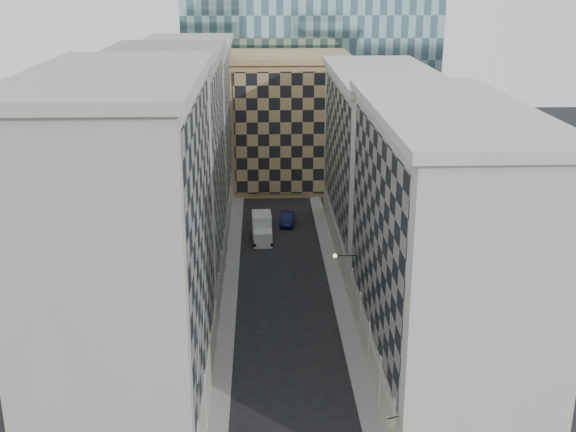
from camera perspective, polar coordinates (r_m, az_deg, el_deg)
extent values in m
cube|color=gray|center=(70.03, -4.63, -6.10)|extent=(1.50, 100.00, 0.15)
cube|color=gray|center=(70.34, 4.00, -5.97)|extent=(1.50, 100.00, 0.15)
cube|color=#A7A096|center=(48.81, -12.60, -3.22)|extent=(10.00, 22.00, 23.00)
cube|color=gray|center=(47.62, -6.94, -1.51)|extent=(0.25, 19.36, 18.00)
cube|color=#A7A096|center=(52.62, -6.54, -13.25)|extent=(0.45, 21.12, 3.20)
cube|color=#A7A096|center=(45.85, -13.65, 10.68)|extent=(10.80, 22.80, 0.70)
cylinder|color=#A7A096|center=(50.00, -6.97, -14.33)|extent=(0.90, 0.90, 4.40)
cylinder|color=#A7A096|center=(54.69, -6.52, -11.20)|extent=(0.90, 0.90, 4.40)
cylinder|color=#A7A096|center=(59.51, -6.15, -8.57)|extent=(0.90, 0.90, 4.40)
cube|color=gray|center=(69.61, -9.50, 3.13)|extent=(10.00, 22.00, 22.00)
cube|color=gray|center=(68.77, -5.52, 4.40)|extent=(0.25, 19.36, 17.00)
cube|color=gray|center=(72.21, -5.32, -4.01)|extent=(0.45, 21.12, 3.20)
cube|color=gray|center=(67.53, -10.02, 12.45)|extent=(10.80, 22.80, 0.70)
cylinder|color=gray|center=(64.44, -5.84, -6.34)|extent=(0.90, 0.90, 4.40)
cylinder|color=gray|center=(69.46, -5.57, -4.43)|extent=(0.90, 0.90, 4.40)
cylinder|color=gray|center=(74.54, -5.35, -2.78)|extent=(0.90, 0.90, 4.40)
cylinder|color=gray|center=(79.69, -5.15, -1.34)|extent=(0.90, 0.90, 4.40)
cube|color=#A7A096|center=(90.98, -7.83, 6.52)|extent=(10.00, 22.00, 21.00)
cube|color=gray|center=(90.33, -4.77, 7.52)|extent=(0.25, 19.36, 16.00)
cube|color=#A7A096|center=(92.89, -4.65, 1.21)|extent=(0.45, 21.12, 3.20)
cube|color=#A7A096|center=(89.38, -8.15, 13.34)|extent=(10.80, 22.80, 0.70)
cylinder|color=#A7A096|center=(84.87, -4.97, -0.07)|extent=(0.90, 0.90, 4.40)
cylinder|color=#A7A096|center=(90.09, -4.82, 1.05)|extent=(0.90, 0.90, 4.40)
cylinder|color=#A7A096|center=(95.35, -4.68, 2.04)|extent=(0.90, 0.90, 4.40)
cylinder|color=#A7A096|center=(100.63, -4.56, 2.94)|extent=(0.90, 0.90, 4.40)
cube|color=#BCB7AC|center=(53.87, 12.01, -2.78)|extent=(10.00, 26.00, 20.00)
cube|color=gray|center=(52.37, 6.94, -1.37)|extent=(0.25, 22.88, 15.00)
cube|color=#BCB7AC|center=(56.51, 6.62, -10.85)|extent=(0.45, 24.96, 3.20)
cube|color=#BCB7AC|center=(51.09, 12.79, 8.09)|extent=(10.80, 26.80, 0.70)
cylinder|color=#BCB7AC|center=(47.55, 8.76, -16.34)|extent=(0.90, 0.90, 4.40)
cylinder|color=#BCB7AC|center=(51.82, 7.69, -13.08)|extent=(0.90, 0.90, 4.40)
cylinder|color=#BCB7AC|center=(56.24, 6.80, -10.31)|extent=(0.90, 0.90, 4.40)
cylinder|color=#BCB7AC|center=(60.79, 6.06, -7.95)|extent=(0.90, 0.90, 4.40)
cylinder|color=#BCB7AC|center=(65.43, 5.42, -5.92)|extent=(0.90, 0.90, 4.40)
cube|color=#BCB7AC|center=(79.20, 7.39, 3.99)|extent=(10.00, 28.00, 19.00)
cube|color=gray|center=(78.18, 3.89, 5.04)|extent=(0.25, 24.64, 14.00)
cube|color=#BCB7AC|center=(80.90, 3.80, -1.44)|extent=(0.45, 26.88, 3.20)
cube|color=#BCB7AC|center=(77.34, 7.69, 11.07)|extent=(10.80, 28.80, 0.70)
cube|color=#A08954|center=(103.66, 0.09, 7.32)|extent=(16.00, 14.00, 18.00)
cube|color=tan|center=(96.71, 0.26, 6.50)|extent=(15.20, 0.25, 16.50)
cube|color=#A08954|center=(102.24, 0.10, 12.50)|extent=(16.80, 14.80, 0.80)
cube|color=#322D27|center=(116.60, -1.19, 11.07)|extent=(6.00, 6.00, 28.00)
cylinder|color=gray|center=(43.34, -7.11, -10.94)|extent=(0.10, 2.33, 2.33)
cylinder|color=gray|center=(46.85, -6.72, -8.53)|extent=(0.10, 2.33, 2.33)
cylinder|color=black|center=(62.44, 4.56, -3.14)|extent=(1.80, 0.08, 0.08)
sphere|color=#FFE5B2|center=(62.34, 3.74, -3.16)|extent=(0.36, 0.36, 0.36)
cube|color=silver|center=(81.72, -2.01, -1.76)|extent=(2.18, 2.37, 1.71)
cube|color=silver|center=(83.84, -2.09, -0.77)|extent=(2.33, 3.51, 2.95)
cylinder|color=black|center=(81.13, -2.65, -2.24)|extent=(0.32, 0.87, 0.86)
cylinder|color=black|center=(81.20, -1.31, -2.21)|extent=(0.32, 0.87, 0.86)
cylinder|color=black|center=(85.24, -2.75, -1.20)|extent=(0.32, 0.87, 0.86)
cylinder|color=black|center=(85.31, -1.48, -1.17)|extent=(0.32, 0.87, 0.86)
imported|color=#0E1136|center=(88.50, -0.08, -0.21)|extent=(1.96, 4.60, 1.48)
cylinder|color=black|center=(45.01, 8.30, -15.49)|extent=(0.74, 0.33, 0.06)
cube|color=#BBB389|center=(45.19, 8.02, -15.91)|extent=(0.29, 0.65, 0.68)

